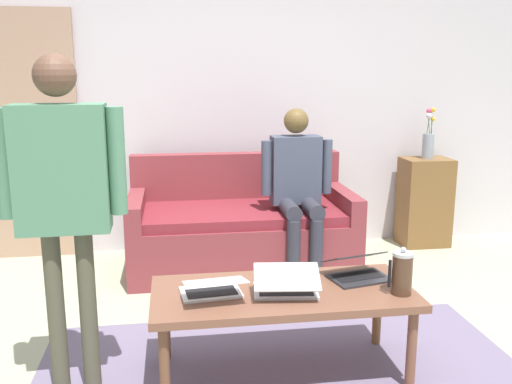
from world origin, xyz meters
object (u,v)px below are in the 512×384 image
at_px(laptop_right, 357,271).
at_px(flower_vase, 428,142).
at_px(person_standing, 63,185).
at_px(couch, 241,229).
at_px(laptop_center, 212,289).
at_px(laptop_left, 286,286).
at_px(person_seated, 298,182).
at_px(side_shelf, 424,202).
at_px(interior_door, 28,137).
at_px(coffee_table, 283,299).
at_px(french_press, 402,273).

xyz_separation_m(laptop_right, flower_vase, (-1.27, -1.90, 0.44)).
bearing_deg(person_standing, couch, -121.17).
bearing_deg(laptop_right, laptop_center, 10.27).
xyz_separation_m(laptop_left, person_seated, (-0.39, -1.51, 0.22)).
xyz_separation_m(laptop_center, person_standing, (0.68, -0.01, 0.54)).
distance_m(couch, person_seated, 0.63).
xyz_separation_m(laptop_right, side_shelf, (-1.27, -1.90, -0.11)).
height_order(side_shelf, flower_vase, flower_vase).
bearing_deg(interior_door, coffee_table, 128.12).
height_order(interior_door, laptop_center, interior_door).
bearing_deg(laptop_center, flower_vase, -135.32).
bearing_deg(person_seated, person_standing, 45.72).
distance_m(laptop_left, french_press, 0.58).
xyz_separation_m(laptop_right, person_standing, (1.47, 0.13, 0.54)).
bearing_deg(coffee_table, side_shelf, -130.26).
distance_m(interior_door, person_seated, 2.26).
xyz_separation_m(coffee_table, laptop_right, (-0.43, -0.11, 0.09)).
xyz_separation_m(coffee_table, side_shelf, (-1.70, -2.01, -0.02)).
bearing_deg(flower_vase, side_shelf, -73.50).
xyz_separation_m(coffee_table, laptop_left, (-0.00, 0.05, 0.09)).
distance_m(flower_vase, person_seated, 1.43).
distance_m(laptop_right, flower_vase, 2.32).
relative_size(laptop_center, laptop_right, 0.98).
xyz_separation_m(couch, side_shelf, (-1.71, -0.33, 0.09)).
height_order(interior_door, person_standing, interior_door).
bearing_deg(laptop_center, interior_door, -58.65).
bearing_deg(side_shelf, couch, 10.84).
bearing_deg(french_press, person_standing, -4.16).
bearing_deg(couch, flower_vase, -169.19).
distance_m(interior_door, side_shelf, 3.48).
distance_m(interior_door, person_standing, 2.31).
xyz_separation_m(coffee_table, flower_vase, (-1.70, -2.01, 0.53)).
bearing_deg(person_seated, side_shelf, -156.96).
xyz_separation_m(laptop_center, flower_vase, (-2.06, -2.04, 0.44)).
distance_m(laptop_left, laptop_right, 0.46).
relative_size(laptop_center, person_seated, 0.27).
height_order(laptop_center, person_standing, person_standing).
height_order(french_press, side_shelf, side_shelf).
xyz_separation_m(laptop_left, person_standing, (1.04, -0.03, 0.54)).
distance_m(coffee_table, french_press, 0.61).
xyz_separation_m(flower_vase, person_seated, (1.30, 0.55, -0.22)).
relative_size(laptop_left, flower_vase, 0.78).
bearing_deg(laptop_left, laptop_center, -3.12).
height_order(interior_door, laptop_left, interior_door).
bearing_deg(french_press, laptop_center, -6.24).
height_order(couch, person_seated, person_seated).
xyz_separation_m(laptop_right, french_press, (-0.15, 0.25, 0.07)).
xyz_separation_m(couch, coffee_table, (-0.01, 1.68, 0.11)).
height_order(flower_vase, person_seated, person_seated).
bearing_deg(flower_vase, laptop_left, 50.54).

